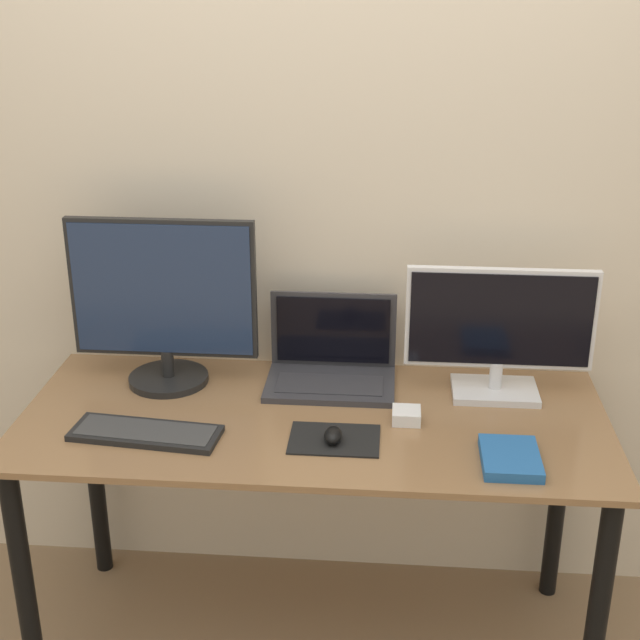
{
  "coord_description": "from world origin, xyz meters",
  "views": [
    {
      "loc": [
        0.2,
        -1.77,
        1.9
      ],
      "look_at": [
        0.01,
        0.45,
        1.0
      ],
      "focal_mm": 50.0,
      "sensor_mm": 36.0,
      "label": 1
    }
  ],
  "objects_px": {
    "monitor_right": "(499,331)",
    "keyboard": "(146,433)",
    "laptop": "(331,362)",
    "monitor_left": "(164,303)",
    "mouse": "(333,435)",
    "book": "(510,458)",
    "power_brick": "(406,415)"
  },
  "relations": [
    {
      "from": "monitor_right",
      "to": "keyboard",
      "type": "distance_m",
      "value": 0.99
    },
    {
      "from": "laptop",
      "to": "keyboard",
      "type": "xyz_separation_m",
      "value": [
        -0.45,
        -0.37,
        -0.05
      ]
    },
    {
      "from": "monitor_left",
      "to": "mouse",
      "type": "xyz_separation_m",
      "value": [
        0.5,
        -0.32,
        -0.22
      ]
    },
    {
      "from": "mouse",
      "to": "monitor_right",
      "type": "bearing_deg",
      "value": 36.11
    },
    {
      "from": "laptop",
      "to": "keyboard",
      "type": "height_order",
      "value": "laptop"
    },
    {
      "from": "mouse",
      "to": "book",
      "type": "distance_m",
      "value": 0.44
    },
    {
      "from": "monitor_left",
      "to": "laptop",
      "type": "height_order",
      "value": "monitor_left"
    },
    {
      "from": "keyboard",
      "to": "power_brick",
      "type": "distance_m",
      "value": 0.68
    },
    {
      "from": "monitor_left",
      "to": "mouse",
      "type": "height_order",
      "value": "monitor_left"
    },
    {
      "from": "laptop",
      "to": "power_brick",
      "type": "height_order",
      "value": "laptop"
    },
    {
      "from": "mouse",
      "to": "keyboard",
      "type": "bearing_deg",
      "value": -179.7
    },
    {
      "from": "mouse",
      "to": "book",
      "type": "relative_size",
      "value": 0.39
    },
    {
      "from": "monitor_right",
      "to": "book",
      "type": "height_order",
      "value": "monitor_right"
    },
    {
      "from": "keyboard",
      "to": "monitor_left",
      "type": "bearing_deg",
      "value": 93.1
    },
    {
      "from": "monitor_right",
      "to": "mouse",
      "type": "bearing_deg",
      "value": -143.89
    },
    {
      "from": "monitor_left",
      "to": "keyboard",
      "type": "bearing_deg",
      "value": -86.9
    },
    {
      "from": "laptop",
      "to": "keyboard",
      "type": "distance_m",
      "value": 0.59
    },
    {
      "from": "monitor_right",
      "to": "mouse",
      "type": "xyz_separation_m",
      "value": [
        -0.44,
        -0.32,
        -0.17
      ]
    },
    {
      "from": "book",
      "to": "power_brick",
      "type": "relative_size",
      "value": 2.49
    },
    {
      "from": "monitor_right",
      "to": "book",
      "type": "xyz_separation_m",
      "value": [
        0.0,
        -0.38,
        -0.18
      ]
    },
    {
      "from": "monitor_right",
      "to": "monitor_left",
      "type": "bearing_deg",
      "value": -180.0
    },
    {
      "from": "laptop",
      "to": "mouse",
      "type": "height_order",
      "value": "laptop"
    },
    {
      "from": "book",
      "to": "mouse",
      "type": "bearing_deg",
      "value": 172.35
    },
    {
      "from": "monitor_left",
      "to": "power_brick",
      "type": "distance_m",
      "value": 0.75
    },
    {
      "from": "monitor_left",
      "to": "laptop",
      "type": "relative_size",
      "value": 1.43
    },
    {
      "from": "mouse",
      "to": "monitor_left",
      "type": "bearing_deg",
      "value": 147.65
    },
    {
      "from": "book",
      "to": "power_brick",
      "type": "height_order",
      "value": "power_brick"
    },
    {
      "from": "power_brick",
      "to": "mouse",
      "type": "bearing_deg",
      "value": -144.36
    },
    {
      "from": "monitor_right",
      "to": "laptop",
      "type": "xyz_separation_m",
      "value": [
        -0.47,
        0.05,
        -0.13
      ]
    },
    {
      "from": "laptop",
      "to": "power_brick",
      "type": "relative_size",
      "value": 4.87
    },
    {
      "from": "monitor_left",
      "to": "power_brick",
      "type": "xyz_separation_m",
      "value": [
        0.69,
        -0.18,
        -0.23
      ]
    },
    {
      "from": "monitor_left",
      "to": "laptop",
      "type": "bearing_deg",
      "value": 5.65
    }
  ]
}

